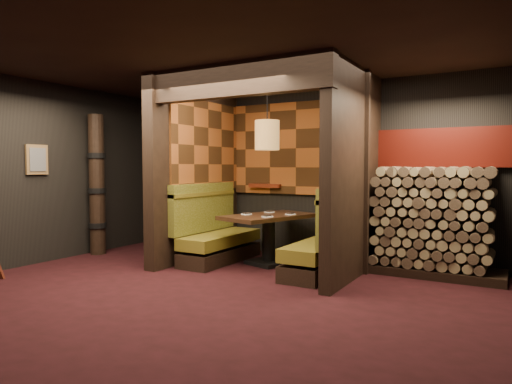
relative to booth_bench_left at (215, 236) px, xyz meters
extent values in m
cube|color=black|center=(0.96, -1.65, -0.41)|extent=(6.50, 5.50, 0.02)
cube|color=black|center=(0.96, -1.65, 2.46)|extent=(6.50, 5.50, 0.02)
cube|color=black|center=(0.96, 1.11, 1.02)|extent=(6.50, 0.02, 2.85)
cube|color=black|center=(-2.30, -1.65, 1.02)|extent=(0.02, 5.50, 2.85)
cube|color=black|center=(-0.39, 0.00, 1.02)|extent=(0.20, 2.20, 2.85)
cube|color=black|center=(2.26, 0.05, 1.02)|extent=(0.15, 2.10, 2.85)
cube|color=black|center=(0.94, -0.95, 2.23)|extent=(2.85, 0.18, 0.44)
cube|color=brown|center=(0.94, 1.06, 1.42)|extent=(2.40, 0.06, 1.55)
cube|color=brown|center=(-0.27, 0.17, 1.45)|extent=(0.04, 1.85, 1.45)
cube|color=maroon|center=(0.36, 1.00, 0.78)|extent=(0.60, 0.12, 0.07)
cube|color=black|center=(0.11, 0.00, -0.29)|extent=(0.55, 1.60, 0.22)
cube|color=brown|center=(0.11, 0.00, -0.04)|extent=(0.55, 1.60, 0.18)
cube|color=#5C5E16|center=(-0.23, 0.00, 0.35)|extent=(0.12, 1.60, 0.78)
cube|color=brown|center=(-0.23, 0.00, 0.70)|extent=(0.15, 1.60, 0.06)
cube|color=black|center=(1.79, 0.00, -0.29)|extent=(0.55, 1.60, 0.22)
cube|color=brown|center=(1.79, 0.00, -0.04)|extent=(0.55, 1.60, 0.18)
cube|color=#5C5E16|center=(2.12, 0.00, 0.35)|extent=(0.12, 1.60, 0.78)
cube|color=brown|center=(2.12, 0.00, 0.70)|extent=(0.15, 1.60, 0.06)
cube|color=black|center=(0.87, 0.20, -0.37)|extent=(0.69, 0.69, 0.06)
cylinder|color=black|center=(0.87, 0.20, -0.04)|extent=(0.20, 0.20, 0.71)
cube|color=#382112|center=(0.87, 0.20, 0.34)|extent=(1.18, 1.63, 0.06)
cylinder|color=white|center=(0.58, 0.02, 0.38)|extent=(0.18, 0.18, 0.01)
cube|color=black|center=(0.58, 0.02, 0.39)|extent=(0.10, 0.13, 0.02)
cylinder|color=white|center=(1.02, -0.11, 0.38)|extent=(0.18, 0.18, 0.01)
cube|color=black|center=(1.02, -0.11, 0.39)|extent=(0.10, 0.13, 0.02)
cylinder|color=white|center=(0.72, 0.50, 0.38)|extent=(0.18, 0.18, 0.01)
cube|color=black|center=(0.72, 0.50, 0.39)|extent=(0.10, 0.13, 0.02)
cylinder|color=white|center=(1.16, 0.37, 0.38)|extent=(0.18, 0.18, 0.01)
cube|color=black|center=(1.16, 0.37, 0.39)|extent=(0.10, 0.13, 0.02)
cylinder|color=olive|center=(0.87, 0.15, 1.59)|extent=(0.37, 0.37, 0.45)
sphere|color=#FFC672|center=(0.87, 0.15, 1.59)|extent=(0.18, 0.18, 0.18)
cylinder|color=black|center=(0.87, 0.15, 2.13)|extent=(0.02, 0.02, 0.64)
cube|color=brown|center=(-2.26, -1.55, 1.22)|extent=(0.04, 0.36, 0.46)
cube|color=#3F3F3F|center=(-2.23, -1.55, 1.22)|extent=(0.01, 0.27, 0.36)
cylinder|color=black|center=(-2.09, -0.55, 0.80)|extent=(0.26, 0.26, 2.40)
cylinder|color=black|center=(-2.09, -0.55, 0.10)|extent=(0.31, 0.31, 0.09)
cylinder|color=black|center=(-2.09, -0.55, 0.70)|extent=(0.31, 0.31, 0.09)
cylinder|color=black|center=(-2.09, -0.55, 1.30)|extent=(0.31, 0.31, 0.09)
cube|color=black|center=(3.25, 0.70, -0.34)|extent=(1.73, 0.70, 0.12)
cube|color=brown|center=(3.25, 0.70, 0.41)|extent=(1.73, 0.70, 1.38)
cube|color=maroon|center=(3.25, 1.03, 1.38)|extent=(1.83, 0.10, 0.56)
cube|color=black|center=(2.35, 0.31, 1.02)|extent=(0.08, 0.08, 2.85)
camera|label=1|loc=(4.21, -5.95, 1.11)|focal=32.00mm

